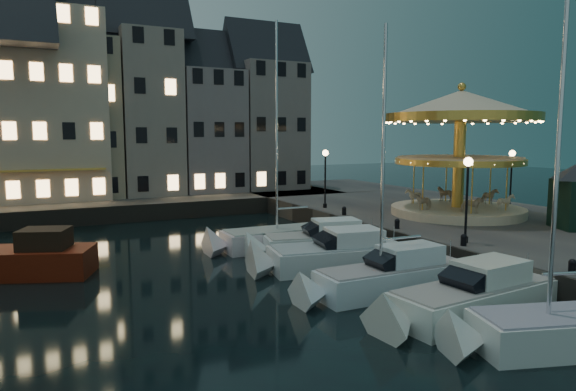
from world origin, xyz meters
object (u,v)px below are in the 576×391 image
streetlamp_d (511,171)px  carousel (460,129)px  bollard_a (572,266)px  red_fishing_boat (16,262)px  motorboat_c (386,278)px  bollard_c (397,223)px  streetlamp_c (325,170)px  motorboat_a (546,334)px  motorboat_b (467,300)px  motorboat_d (331,256)px  motorboat_f (280,239)px  motorboat_e (315,244)px  bollard_b (464,239)px  streetlamp_b (467,187)px  bollard_d (344,210)px

streetlamp_d → carousel: (-5.19, -0.24, 2.92)m
bollard_a → red_fishing_boat: red_fishing_boat is taller
motorboat_c → red_fishing_boat: 16.85m
bollard_c → red_fishing_boat: size_ratio=0.08×
streetlamp_c → motorboat_a: motorboat_a is taller
motorboat_b → carousel: carousel is taller
motorboat_b → streetlamp_c: bearing=74.9°
motorboat_c → motorboat_d: 4.42m
red_fishing_boat → motorboat_f: bearing=0.1°
red_fishing_boat → carousel: bearing=-3.1°
bollard_a → red_fishing_boat: bearing=143.4°
motorboat_b → motorboat_e: 10.79m
motorboat_b → motorboat_d: 7.99m
bollard_b → motorboat_a: motorboat_a is taller
streetlamp_b → carousel: carousel is taller
streetlamp_b → motorboat_e: size_ratio=0.56×
streetlamp_b → bollard_d: 10.30m
bollard_a → motorboat_b: (-4.43, 0.88, -0.96)m
bollard_a → carousel: 15.38m
streetlamp_b → bollard_a: (-0.60, -6.00, -2.41)m
streetlamp_d → bollard_a: streetlamp_d is taller
streetlamp_d → streetlamp_c: bearing=150.1°
bollard_b → motorboat_c: (-5.37, -1.11, -0.93)m
carousel → motorboat_e: bearing=-174.5°
streetlamp_b → streetlamp_c: size_ratio=1.00×
motorboat_e → motorboat_f: size_ratio=0.63×
motorboat_a → bollard_c: bearing=71.0°
streetlamp_b → motorboat_f: motorboat_f is taller
streetlamp_d → bollard_b: size_ratio=7.32×
streetlamp_b → streetlamp_c: 13.50m
bollard_a → motorboat_f: (-5.52, 14.20, -1.07)m
streetlamp_c → streetlamp_d: same height
motorboat_d → bollard_d: bearing=53.3°
bollard_b → bollard_c: bearing=90.0°
motorboat_e → bollard_b: bearing=-53.3°
streetlamp_c → carousel: size_ratio=0.43×
motorboat_d → carousel: bearing=18.1°
motorboat_a → red_fishing_boat: bearing=131.7°
bollard_a → motorboat_f: 15.27m
bollard_a → motorboat_d: bearing=121.3°
bollard_c → motorboat_f: 6.73m
streetlamp_b → bollard_c: streetlamp_b is taller
motorboat_d → motorboat_f: 5.39m
bollard_b → motorboat_f: 10.36m
streetlamp_c → bollard_b: size_ratio=7.32×
streetlamp_b → streetlamp_c: (0.00, 13.50, 0.00)m
motorboat_f → streetlamp_c: bearing=40.9°
motorboat_c → motorboat_f: size_ratio=0.88×
red_fishing_boat → motorboat_a: bearing=-48.3°
bollard_c → motorboat_d: 5.69m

